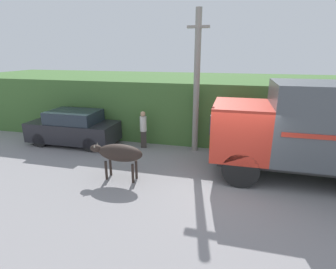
{
  "coord_description": "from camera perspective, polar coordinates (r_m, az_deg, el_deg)",
  "views": [
    {
      "loc": [
        -0.12,
        -8.04,
        4.25
      ],
      "look_at": [
        -2.25,
        0.38,
        1.52
      ],
      "focal_mm": 28.0,
      "sensor_mm": 36.0,
      "label": 1
    }
  ],
  "objects": [
    {
      "name": "cargo_truck",
      "position": [
        9.81,
        29.36,
        1.06
      ],
      "size": [
        6.26,
        2.44,
        3.35
      ],
      "rotation": [
        0.0,
        0.0,
        -0.0
      ],
      "color": "#2D2D2D",
      "rests_on": "ground_plane"
    },
    {
      "name": "ground_plane",
      "position": [
        9.09,
        13.52,
        -10.91
      ],
      "size": [
        60.0,
        60.0,
        0.0
      ],
      "primitive_type": "plane",
      "color": "gray"
    },
    {
      "name": "hillside_embankment",
      "position": [
        15.09,
        14.51,
        6.28
      ],
      "size": [
        32.0,
        6.75,
        2.93
      ],
      "color": "#426B33",
      "rests_on": "ground_plane"
    },
    {
      "name": "parked_suv",
      "position": [
        13.27,
        -19.9,
        1.32
      ],
      "size": [
        4.22,
        1.74,
        1.64
      ],
      "rotation": [
        0.0,
        0.0,
        0.04
      ],
      "color": "#232328",
      "rests_on": "ground_plane"
    },
    {
      "name": "pedestrian_on_hill",
      "position": [
        12.0,
        -5.39,
        1.5
      ],
      "size": [
        0.38,
        0.38,
        1.72
      ],
      "rotation": [
        0.0,
        0.0,
        3.46
      ],
      "color": "#38332D",
      "rests_on": "ground_plane"
    },
    {
      "name": "brown_cow",
      "position": [
        9.1,
        -10.59,
        -4.02
      ],
      "size": [
        1.92,
        0.6,
        1.28
      ],
      "rotation": [
        0.0,
        0.0,
        -0.04
      ],
      "color": "#2D231E",
      "rests_on": "ground_plane"
    },
    {
      "name": "utility_pole",
      "position": [
        11.27,
        6.26,
        11.34
      ],
      "size": [
        0.9,
        0.26,
        5.92
      ],
      "color": "gray",
      "rests_on": "ground_plane"
    }
  ]
}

